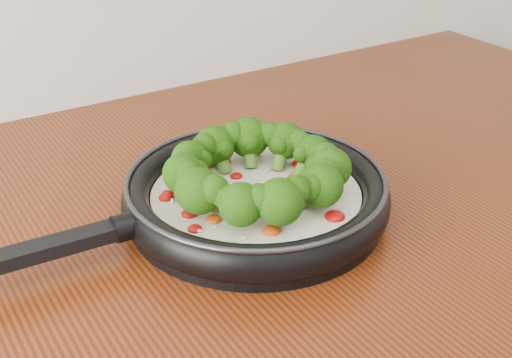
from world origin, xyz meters
TOP-DOWN VIEW (x-y plane):
  - skillet at (-0.00, 1.04)m, footprint 0.50×0.33m

SIDE VIEW (x-z plane):
  - skillet at x=0.00m, z-range 0.89..0.98m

